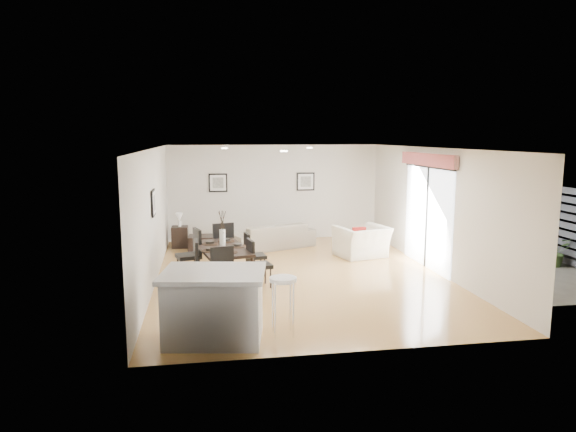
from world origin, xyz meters
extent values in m
plane|color=tan|center=(0.00, 0.00, 0.00)|extent=(8.00, 8.00, 0.00)
cube|color=silver|center=(0.00, 4.00, 1.35)|extent=(6.00, 0.04, 2.70)
cube|color=silver|center=(0.00, -4.00, 1.35)|extent=(6.00, 0.04, 2.70)
cube|color=silver|center=(-3.00, 0.00, 1.35)|extent=(0.04, 8.00, 2.70)
cube|color=silver|center=(3.00, 0.00, 1.35)|extent=(0.04, 8.00, 2.70)
cube|color=white|center=(0.00, 0.00, 2.70)|extent=(6.00, 8.00, 0.02)
imported|color=gray|center=(-0.23, 2.78, 0.33)|extent=(2.41, 1.65, 0.66)
imported|color=beige|center=(1.81, 1.43, 0.38)|extent=(1.39, 1.29, 0.76)
imported|color=#364F22|center=(5.90, -0.18, 0.33)|extent=(0.68, 0.61, 0.67)
imported|color=#364F22|center=(5.73, 0.73, 0.33)|extent=(0.45, 0.45, 0.66)
cube|color=black|center=(-1.64, -0.26, 0.70)|extent=(1.19, 1.89, 0.06)
cylinder|color=black|center=(-1.86, -1.14, 0.34)|extent=(0.07, 0.07, 0.67)
cylinder|color=black|center=(-2.17, 0.47, 0.34)|extent=(0.07, 0.07, 0.67)
cylinder|color=black|center=(-1.11, -1.00, 0.34)|extent=(0.07, 0.07, 0.67)
cylinder|color=black|center=(-1.42, 0.61, 0.34)|extent=(0.07, 0.07, 0.67)
cube|color=black|center=(-2.34, -0.70, 0.43)|extent=(0.45, 0.45, 0.08)
cube|color=black|center=(-2.15, -0.70, 0.71)|extent=(0.07, 0.44, 0.52)
cylinder|color=black|center=(-2.52, -0.54, 0.20)|extent=(0.03, 0.03, 0.40)
cylinder|color=black|center=(-2.18, -0.53, 0.20)|extent=(0.03, 0.03, 0.40)
cylinder|color=black|center=(-2.51, -0.88, 0.20)|extent=(0.03, 0.03, 0.40)
cylinder|color=black|center=(-2.17, -0.87, 0.20)|extent=(0.03, 0.03, 0.40)
cube|color=black|center=(-2.34, 0.17, 0.46)|extent=(0.58, 0.58, 0.08)
cube|color=black|center=(-2.15, 0.23, 0.75)|extent=(0.19, 0.46, 0.55)
cylinder|color=black|center=(-2.57, 0.30, 0.21)|extent=(0.04, 0.04, 0.42)
cylinder|color=black|center=(-2.22, 0.40, 0.21)|extent=(0.04, 0.04, 0.42)
cylinder|color=black|center=(-2.46, -0.05, 0.21)|extent=(0.04, 0.04, 0.42)
cylinder|color=black|center=(-2.12, 0.05, 0.21)|extent=(0.04, 0.04, 0.42)
cube|color=black|center=(-0.94, -0.70, 0.43)|extent=(0.51, 0.51, 0.07)
cube|color=black|center=(-1.12, -0.74, 0.70)|extent=(0.14, 0.43, 0.51)
cylinder|color=black|center=(-0.74, -0.84, 0.20)|extent=(0.03, 0.03, 0.39)
cylinder|color=black|center=(-1.07, -0.90, 0.20)|extent=(0.03, 0.03, 0.39)
cylinder|color=black|center=(-0.81, -0.51, 0.20)|extent=(0.03, 0.03, 0.39)
cylinder|color=black|center=(-1.14, -0.57, 0.20)|extent=(0.03, 0.03, 0.39)
cube|color=black|center=(-0.94, 0.17, 0.41)|extent=(0.47, 0.47, 0.07)
cube|color=black|center=(-1.11, 0.15, 0.67)|extent=(0.11, 0.42, 0.49)
cylinder|color=black|center=(-0.76, 0.04, 0.19)|extent=(0.03, 0.03, 0.38)
cylinder|color=black|center=(-1.07, -0.01, 0.19)|extent=(0.03, 0.03, 0.38)
cylinder|color=black|center=(-0.80, 0.36, 0.19)|extent=(0.03, 0.03, 0.38)
cylinder|color=black|center=(-1.12, 0.31, 0.19)|extent=(0.03, 0.03, 0.38)
cube|color=black|center=(-1.64, -1.44, 0.43)|extent=(0.52, 0.52, 0.07)
cube|color=black|center=(-1.68, -1.25, 0.70)|extent=(0.43, 0.15, 0.51)
cylinder|color=black|center=(-1.76, -1.64, 0.20)|extent=(0.03, 0.03, 0.39)
cylinder|color=black|center=(-1.84, -1.31, 0.20)|extent=(0.03, 0.03, 0.39)
cylinder|color=black|center=(-1.44, -1.56, 0.20)|extent=(0.03, 0.03, 0.39)
cylinder|color=black|center=(-1.52, -1.23, 0.20)|extent=(0.03, 0.03, 0.39)
cube|color=black|center=(-1.64, 0.91, 0.47)|extent=(0.58, 0.58, 0.08)
cube|color=black|center=(-1.59, 0.71, 0.77)|extent=(0.47, 0.18, 0.57)
cylinder|color=black|center=(-1.51, 1.13, 0.22)|extent=(0.04, 0.04, 0.43)
cylinder|color=black|center=(-1.41, 0.77, 0.22)|extent=(0.04, 0.04, 0.43)
cylinder|color=black|center=(-1.87, 1.04, 0.22)|extent=(0.04, 0.04, 0.43)
cylinder|color=black|center=(-1.77, 0.68, 0.22)|extent=(0.04, 0.04, 0.43)
cylinder|color=white|center=(-1.64, -0.26, 0.91)|extent=(0.12, 0.12, 0.36)
cylinder|color=black|center=(-1.33, -0.26, 0.74)|extent=(0.35, 0.35, 0.01)
cylinder|color=black|center=(-1.33, -0.26, 0.77)|extent=(0.18, 0.18, 0.05)
cylinder|color=black|center=(-1.55, 0.27, 0.74)|extent=(0.35, 0.35, 0.01)
cylinder|color=black|center=(-1.55, 0.27, 0.77)|extent=(0.18, 0.18, 0.05)
cylinder|color=black|center=(-1.89, 0.07, 0.74)|extent=(0.35, 0.35, 0.01)
cylinder|color=black|center=(-1.89, 0.07, 0.77)|extent=(0.18, 0.18, 0.05)
cylinder|color=black|center=(-1.89, -0.59, 0.74)|extent=(0.35, 0.35, 0.01)
cylinder|color=black|center=(-1.89, -0.59, 0.77)|extent=(0.18, 0.18, 0.05)
cylinder|color=black|center=(-1.55, -0.80, 0.74)|extent=(0.35, 0.35, 0.01)
cylinder|color=black|center=(-1.55, -0.80, 0.77)|extent=(0.18, 0.18, 0.05)
cube|color=black|center=(-1.92, 2.72, 0.20)|extent=(1.02, 0.65, 0.40)
cube|color=black|center=(-2.66, 3.25, 0.28)|extent=(0.44, 0.44, 0.57)
cylinder|color=white|center=(-2.66, 3.25, 0.64)|extent=(0.09, 0.09, 0.15)
cone|color=beige|center=(-2.66, 3.25, 0.82)|extent=(0.19, 0.19, 0.21)
cube|color=maroon|center=(1.71, 1.32, 0.60)|extent=(0.34, 0.14, 0.33)
cube|color=silver|center=(-1.87, -3.23, 0.48)|extent=(1.50, 1.22, 0.96)
cube|color=#ADADB0|center=(-1.87, -3.23, 0.99)|extent=(1.63, 1.35, 0.07)
cylinder|color=white|center=(-0.86, -3.23, 0.86)|extent=(0.40, 0.40, 0.06)
cylinder|color=silver|center=(-0.73, -3.10, 0.43)|extent=(0.03, 0.03, 0.86)
cylinder|color=silver|center=(-0.99, -3.10, 0.43)|extent=(0.03, 0.03, 0.86)
cylinder|color=silver|center=(-0.99, -3.36, 0.43)|extent=(0.03, 0.03, 0.86)
cylinder|color=silver|center=(-0.73, -3.36, 0.43)|extent=(0.03, 0.03, 0.86)
cube|color=black|center=(-1.60, 3.97, 1.65)|extent=(0.52, 0.03, 0.52)
cube|color=white|center=(-1.60, 3.97, 1.65)|extent=(0.44, 0.04, 0.44)
cube|color=#585853|center=(-1.60, 3.97, 1.65)|extent=(0.30, 0.04, 0.30)
cube|color=black|center=(0.90, 3.97, 1.65)|extent=(0.52, 0.03, 0.52)
cube|color=white|center=(0.90, 3.97, 1.65)|extent=(0.44, 0.04, 0.44)
cube|color=#585853|center=(0.90, 3.97, 1.65)|extent=(0.30, 0.04, 0.30)
cube|color=black|center=(-2.97, -0.20, 1.65)|extent=(0.03, 0.52, 0.52)
cube|color=white|center=(-2.97, -0.20, 1.65)|extent=(0.04, 0.44, 0.44)
cube|color=#585853|center=(-2.97, -0.20, 1.65)|extent=(0.04, 0.30, 0.30)
cube|color=white|center=(2.98, 0.30, 1.12)|extent=(0.02, 2.40, 2.25)
cube|color=black|center=(2.96, 0.30, 1.12)|extent=(0.03, 0.05, 2.25)
cube|color=black|center=(2.96, 0.30, 2.27)|extent=(0.03, 2.50, 0.05)
cube|color=maroon|center=(2.92, 0.30, 2.43)|extent=(0.10, 2.70, 0.28)
plane|color=gray|center=(5.00, 0.30, 0.00)|extent=(6.00, 6.00, 0.00)
cube|color=#323234|center=(6.20, 0.30, 0.90)|extent=(0.08, 5.50, 1.80)
cube|color=brown|center=(6.05, 2.70, 1.00)|extent=(0.35, 0.35, 2.00)
camera|label=1|loc=(-1.96, -10.47, 2.95)|focal=32.00mm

